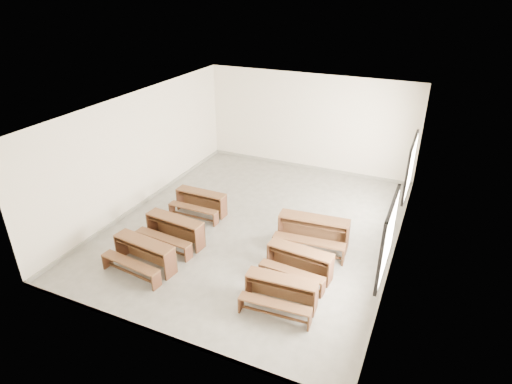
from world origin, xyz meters
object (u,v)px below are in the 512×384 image
at_px(desk_set_1, 174,229).
at_px(desk_set_2, 201,201).
at_px(desk_set_0, 143,253).
at_px(desk_set_3, 281,290).
at_px(desk_set_4, 299,261).
at_px(desk_set_5, 313,230).

height_order(desk_set_1, desk_set_2, desk_set_1).
distance_m(desk_set_0, desk_set_3, 3.24).
relative_size(desk_set_0, desk_set_4, 1.06).
xyz_separation_m(desk_set_1, desk_set_2, (-0.18, 1.56, -0.02)).
bearing_deg(desk_set_2, desk_set_1, -82.79).
bearing_deg(desk_set_0, desk_set_2, 99.23).
relative_size(desk_set_4, desk_set_5, 0.85).
relative_size(desk_set_3, desk_set_4, 0.98).
distance_m(desk_set_3, desk_set_4, 1.07).
relative_size(desk_set_0, desk_set_2, 1.11).
height_order(desk_set_2, desk_set_4, desk_set_4).
relative_size(desk_set_0, desk_set_5, 0.90).
xyz_separation_m(desk_set_4, desk_set_5, (-0.07, 1.23, 0.06)).
height_order(desk_set_1, desk_set_3, desk_set_1).
distance_m(desk_set_2, desk_set_3, 4.26).
distance_m(desk_set_1, desk_set_5, 3.37).
height_order(desk_set_0, desk_set_2, desk_set_0).
height_order(desk_set_2, desk_set_5, desk_set_5).
xyz_separation_m(desk_set_1, desk_set_4, (3.20, 0.02, -0.02)).
distance_m(desk_set_3, desk_set_5, 2.30).
distance_m(desk_set_0, desk_set_2, 2.68).
bearing_deg(desk_set_0, desk_set_4, 25.91).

